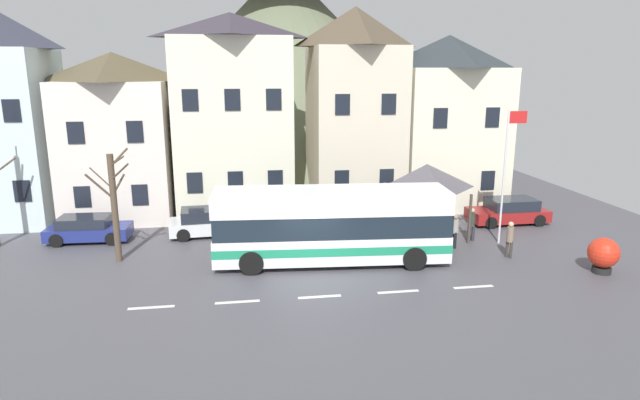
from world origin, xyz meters
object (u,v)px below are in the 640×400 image
object	(u,v)px
transit_bus	(331,226)
parked_car_00	(208,222)
pedestrian_03	(423,227)
hilltop_castle	(286,58)
townhouse_04	(445,121)
flagpole	(506,167)
parked_car_01	(509,211)
townhouse_01	(118,136)
bus_shelter	(427,177)
parked_car_02	(88,229)
pedestrian_00	(455,229)
townhouse_02	(233,116)
pedestrian_02	(472,224)
pedestrian_01	(510,237)
bare_tree_00	(114,205)
harbour_buoy	(604,254)
public_bench	(416,216)
townhouse_03	(354,111)

from	to	relation	value
transit_bus	parked_car_00	size ratio (longest dim) A/B	2.51
pedestrian_03	hilltop_castle	bearing A→B (deg)	99.37
townhouse_04	flagpole	distance (m)	8.41
parked_car_01	townhouse_01	bearing A→B (deg)	-13.55
bus_shelter	parked_car_00	xyz separation A→B (m)	(-10.79, 1.61, -2.32)
parked_car_02	pedestrian_00	xyz separation A→B (m)	(17.22, -3.69, 0.30)
townhouse_04	pedestrian_03	xyz separation A→B (m)	(-4.00, -7.92, -4.20)
townhouse_02	parked_car_00	distance (m)	6.87
townhouse_01	parked_car_01	bearing A→B (deg)	-13.19
pedestrian_00	townhouse_04	bearing A→B (deg)	72.58
pedestrian_02	pedestrian_03	xyz separation A→B (m)	(-2.53, -0.19, 0.01)
pedestrian_00	townhouse_02	bearing A→B (deg)	140.14
transit_bus	parked_car_00	xyz separation A→B (m)	(-5.42, 4.90, -0.96)
townhouse_04	pedestrian_00	world-z (taller)	townhouse_04
pedestrian_01	flagpole	xyz separation A→B (m)	(0.64, 2.03, 2.76)
parked_car_02	pedestrian_02	world-z (taller)	pedestrian_02
townhouse_02	parked_car_02	world-z (taller)	townhouse_02
townhouse_02	pedestrian_00	distance (m)	13.91
parked_car_02	flagpole	size ratio (longest dim) A/B	0.62
flagpole	bare_tree_00	size ratio (longest dim) A/B	1.29
bus_shelter	pedestrian_00	bearing A→B (deg)	-72.92
townhouse_04	pedestrian_03	world-z (taller)	townhouse_04
pedestrian_03	pedestrian_00	bearing A→B (deg)	-28.79
bus_shelter	harbour_buoy	bearing A→B (deg)	-49.07
parked_car_01	bus_shelter	bearing A→B (deg)	13.86
transit_bus	parked_car_00	world-z (taller)	transit_bus
townhouse_01	hilltop_castle	size ratio (longest dim) A/B	0.26
pedestrian_01	pedestrian_02	bearing A→B (deg)	103.45
transit_bus	bare_tree_00	xyz separation A→B (m)	(-9.13, 1.59, 0.91)
townhouse_01	pedestrian_01	distance (m)	21.20
pedestrian_01	public_bench	distance (m)	6.22
pedestrian_01	flagpole	distance (m)	3.49
transit_bus	pedestrian_01	distance (m)	7.96
flagpole	townhouse_03	bearing A→B (deg)	124.55
parked_car_02	pedestrian_01	xyz separation A→B (m)	(19.08, -5.38, 0.35)
hilltop_castle	bare_tree_00	distance (m)	27.64
townhouse_03	transit_bus	bearing A→B (deg)	-107.78
townhouse_03	hilltop_castle	size ratio (longest dim) A/B	0.34
flagpole	townhouse_01	bearing A→B (deg)	156.73
parked_car_02	harbour_buoy	world-z (taller)	harbour_buoy
townhouse_01	bare_tree_00	size ratio (longest dim) A/B	1.84
pedestrian_02	transit_bus	bearing A→B (deg)	-164.79
pedestrian_00	flagpole	distance (m)	3.78
pedestrian_02	harbour_buoy	bearing A→B (deg)	-54.65
public_bench	pedestrian_03	bearing A→B (deg)	-103.54
hilltop_castle	pedestrian_00	size ratio (longest dim) A/B	21.44
townhouse_03	parked_car_00	distance (m)	10.87
bus_shelter	flagpole	distance (m)	3.77
transit_bus	bus_shelter	xyz separation A→B (m)	(5.37, 3.29, 1.37)
townhouse_02	hilltop_castle	bearing A→B (deg)	74.74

